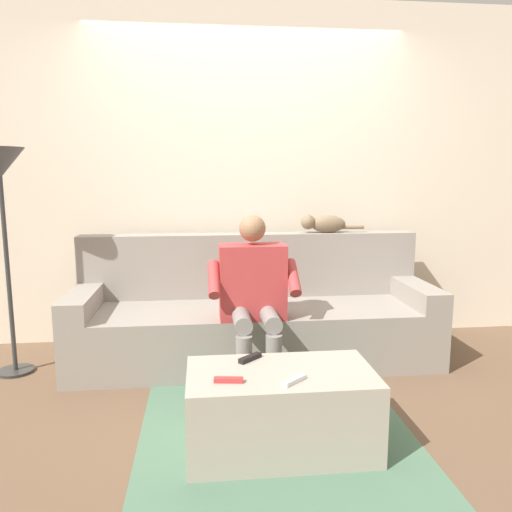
# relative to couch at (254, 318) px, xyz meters

# --- Properties ---
(ground_plane) EXTENTS (8.00, 8.00, 0.00)m
(ground_plane) POSITION_rel_couch_xyz_m (0.00, 0.75, -0.30)
(ground_plane) COLOR brown
(back_wall) EXTENTS (5.74, 0.06, 2.72)m
(back_wall) POSITION_rel_couch_xyz_m (0.00, -0.54, 1.06)
(back_wall) COLOR beige
(back_wall) RESTS_ON ground
(couch) EXTENTS (2.61, 0.82, 0.91)m
(couch) POSITION_rel_couch_xyz_m (0.00, 0.00, 0.00)
(couch) COLOR gray
(couch) RESTS_ON ground
(coffee_table) EXTENTS (0.92, 0.51, 0.41)m
(coffee_table) POSITION_rel_couch_xyz_m (0.00, 1.27, -0.10)
(coffee_table) COLOR #A89E8E
(coffee_table) RESTS_ON ground
(person_solo_seated) EXTENTS (0.59, 0.54, 1.10)m
(person_solo_seated) POSITION_rel_couch_xyz_m (0.05, 0.43, 0.31)
(person_solo_seated) COLOR #B23838
(person_solo_seated) RESTS_ON ground
(cat_on_backrest) EXTENTS (0.51, 0.11, 0.15)m
(cat_on_backrest) POSITION_rel_couch_xyz_m (-0.58, -0.26, 0.67)
(cat_on_backrest) COLOR #756047
(cat_on_backrest) RESTS_ON couch
(remote_red) EXTENTS (0.14, 0.05, 0.02)m
(remote_red) POSITION_rel_couch_xyz_m (0.26, 1.38, 0.11)
(remote_red) COLOR #B73333
(remote_red) RESTS_ON coffee_table
(remote_black) EXTENTS (0.13, 0.12, 0.02)m
(remote_black) POSITION_rel_couch_xyz_m (0.14, 1.11, 0.11)
(remote_black) COLOR black
(remote_black) RESTS_ON coffee_table
(remote_white) EXTENTS (0.13, 0.12, 0.02)m
(remote_white) POSITION_rel_couch_xyz_m (-0.04, 1.41, 0.11)
(remote_white) COLOR white
(remote_white) RESTS_ON coffee_table
(floor_rug) EXTENTS (1.44, 1.78, 0.01)m
(floor_rug) POSITION_rel_couch_xyz_m (0.00, 1.11, -0.30)
(floor_rug) COLOR #4C7056
(floor_rug) RESTS_ON ground
(floor_lamp) EXTENTS (0.33, 0.33, 1.54)m
(floor_lamp) POSITION_rel_couch_xyz_m (1.68, 0.11, 1.02)
(floor_lamp) COLOR #2D2D2D
(floor_lamp) RESTS_ON ground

